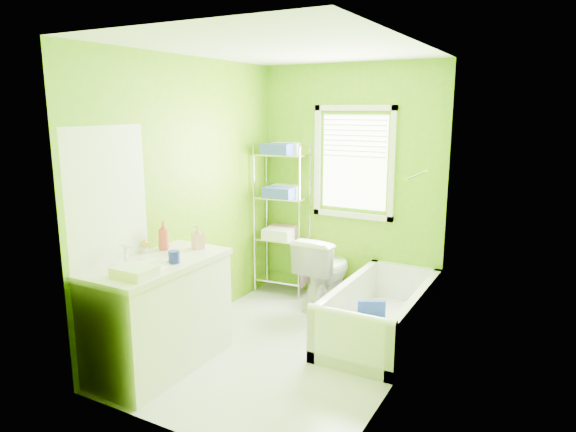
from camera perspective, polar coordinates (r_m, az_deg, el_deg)
The scene contains 9 objects.
ground at distance 4.81m, azimuth -0.19°, elevation -14.33°, with size 2.90×2.90×0.00m, color silver.
room_envelope at distance 4.36m, azimuth -0.21°, elevation 4.23°, with size 2.14×2.94×2.62m.
window at distance 5.61m, azimuth 7.34°, elevation 6.56°, with size 0.92×0.05×1.22m.
door at distance 4.33m, azimuth -18.96°, elevation -3.85°, with size 0.09×0.80×2.00m.
right_wall_decor at distance 3.99m, azimuth 12.80°, elevation -0.09°, with size 0.04×1.48×1.17m.
bathtub at distance 5.02m, azimuth 10.17°, elevation -11.29°, with size 0.76×1.62×0.53m.
toilet at distance 5.63m, azimuth 4.11°, elevation -6.05°, with size 0.44×0.77×0.79m, color white.
vanity at distance 4.42m, azimuth -14.13°, elevation -10.24°, with size 0.63×1.23×1.17m.
wire_shelf_unit at distance 5.87m, azimuth -0.50°, elevation 1.53°, with size 0.62×0.49×1.74m.
Camera 1 is at (2.09, -3.78, 2.13)m, focal length 32.00 mm.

